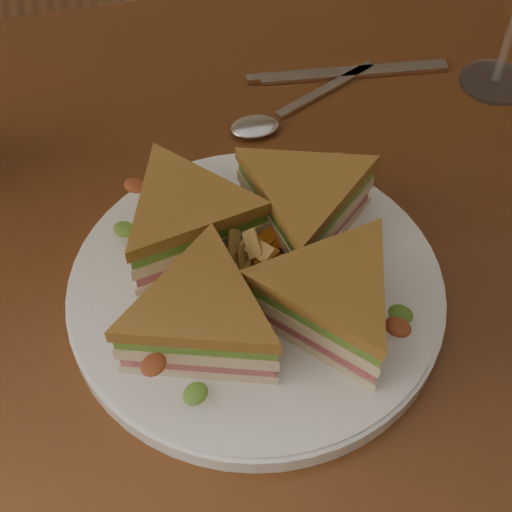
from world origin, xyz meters
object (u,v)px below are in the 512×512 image
(plate, at_px, (256,289))
(knife, at_px, (341,74))
(table, at_px, (298,303))
(spoon, at_px, (273,118))
(sandwich_wedges, at_px, (256,260))

(plate, xyz_separation_m, knife, (0.16, 0.25, -0.01))
(table, bearing_deg, knife, 63.54)
(table, height_order, plate, plate)
(table, distance_m, knife, 0.25)
(table, xyz_separation_m, plate, (-0.05, -0.05, 0.11))
(plate, xyz_separation_m, spoon, (0.07, 0.20, -0.00))
(plate, relative_size, knife, 1.38)
(plate, bearing_deg, spoon, 71.24)
(knife, bearing_deg, spoon, -141.74)
(table, xyz_separation_m, knife, (0.10, 0.20, 0.10))
(table, bearing_deg, sandwich_wedges, -138.22)
(table, xyz_separation_m, spoon, (0.01, 0.15, 0.10))
(sandwich_wedges, relative_size, knife, 1.33)
(plate, height_order, spoon, plate)
(plate, height_order, knife, plate)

